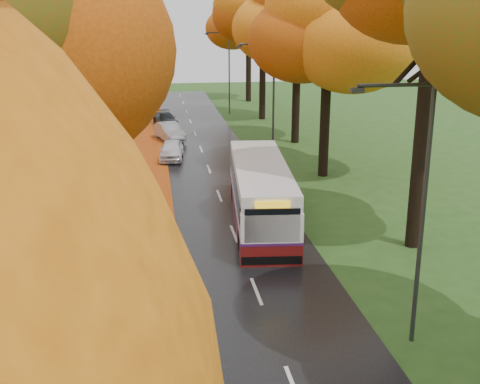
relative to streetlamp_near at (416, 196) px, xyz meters
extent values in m
cube|color=black|center=(-3.95, 17.00, -4.69)|extent=(6.50, 90.00, 0.04)
cube|color=silver|center=(-3.95, 17.00, -4.67)|extent=(0.12, 90.00, 0.01)
cube|color=#7D360B|center=(-12.95, 17.00, -4.70)|extent=(12.00, 90.00, 0.02)
cube|color=#D34E15|center=(-7.00, 17.00, -4.67)|extent=(0.90, 90.00, 0.01)
cylinder|color=black|center=(-10.85, -2.50, -0.43)|extent=(0.60, 0.60, 8.58)
cylinder|color=black|center=(-11.45, 8.50, -0.14)|extent=(0.60, 0.60, 9.15)
cylinder|color=black|center=(-10.85, 18.50, -0.71)|extent=(0.60, 0.60, 8.00)
ellipsoid|color=orange|center=(-10.85, 18.50, 4.29)|extent=(9.20, 9.20, 7.18)
cylinder|color=black|center=(-11.45, 30.50, -0.43)|extent=(0.60, 0.60, 8.58)
ellipsoid|color=orange|center=(-11.45, 30.50, 4.93)|extent=(8.00, 8.00, 6.24)
cylinder|color=black|center=(-10.85, 41.50, -0.14)|extent=(0.60, 0.60, 9.15)
ellipsoid|color=orange|center=(-10.85, 41.50, 5.58)|extent=(9.20, 9.20, 7.18)
cylinder|color=black|center=(-11.45, 51.50, -0.71)|extent=(0.60, 0.60, 8.00)
ellipsoid|color=orange|center=(-11.45, 51.50, 4.29)|extent=(8.00, 8.00, 6.24)
cylinder|color=black|center=(3.55, 7.50, -0.11)|extent=(0.60, 0.60, 9.22)
cylinder|color=black|center=(2.95, 19.50, -0.62)|extent=(0.60, 0.60, 8.19)
ellipsoid|color=#CC5B0F|center=(2.95, 19.50, 4.50)|extent=(9.20, 9.20, 7.18)
cylinder|color=black|center=(3.55, 29.50, -0.36)|extent=(0.60, 0.60, 8.70)
ellipsoid|color=#CC5B0F|center=(3.55, 29.50, 5.08)|extent=(8.20, 8.20, 6.40)
cylinder|color=black|center=(2.95, 40.50, -0.11)|extent=(0.60, 0.60, 9.22)
ellipsoid|color=#CC5B0F|center=(2.95, 40.50, 5.65)|extent=(9.20, 9.20, 7.18)
cylinder|color=black|center=(3.55, 52.50, -0.62)|extent=(0.60, 0.60, 8.19)
ellipsoid|color=#CC5B0F|center=(3.55, 52.50, 4.50)|extent=(8.20, 8.20, 6.40)
cube|color=black|center=(-7.65, 0.60, -4.45)|extent=(0.11, 0.11, 0.52)
cube|color=black|center=(-7.65, 3.20, -4.45)|extent=(0.11, 0.11, 0.52)
cube|color=black|center=(-7.65, 5.80, -4.45)|extent=(0.11, 0.11, 0.52)
cube|color=black|center=(-7.65, 8.40, -4.45)|extent=(0.11, 0.11, 0.52)
cylinder|color=#333538|center=(0.25, 0.00, -0.71)|extent=(0.14, 0.14, 8.00)
cylinder|color=#333538|center=(-0.85, 0.00, 3.19)|extent=(2.20, 0.11, 0.11)
cube|color=#333538|center=(-1.95, 0.00, 3.07)|extent=(0.35, 0.18, 0.14)
cylinder|color=#333538|center=(0.25, 22.00, -0.71)|extent=(0.14, 0.14, 8.00)
cylinder|color=#333538|center=(-0.85, 22.00, 3.19)|extent=(2.20, 0.11, 0.11)
cube|color=#333538|center=(-1.95, 22.00, 3.07)|extent=(0.35, 0.18, 0.14)
cylinder|color=#333538|center=(0.25, 44.00, -0.71)|extent=(0.14, 0.14, 8.00)
cylinder|color=#333538|center=(-0.85, 44.00, 3.19)|extent=(2.20, 0.11, 0.11)
cube|color=#333538|center=(-1.95, 44.00, 3.07)|extent=(0.35, 0.18, 0.14)
cube|color=#5C0F0E|center=(-2.46, 11.50, -4.23)|extent=(3.50, 11.13, 0.90)
cube|color=white|center=(-2.46, 11.50, -3.13)|extent=(3.50, 11.13, 1.29)
cube|color=white|center=(-2.46, 11.50, -2.14)|extent=(3.43, 10.90, 0.70)
cube|color=#41164F|center=(-2.46, 11.50, -3.73)|extent=(3.52, 11.15, 0.12)
cube|color=black|center=(-2.46, 11.50, -2.73)|extent=(3.45, 10.26, 0.85)
cube|color=black|center=(-2.97, 6.08, -2.93)|extent=(2.18, 0.26, 1.39)
cube|color=yellow|center=(-2.97, 6.08, -2.07)|extent=(1.37, 0.19, 0.28)
cube|color=black|center=(-2.96, 6.10, -4.39)|extent=(2.44, 0.35, 0.35)
cylinder|color=black|center=(-3.92, 7.90, -4.18)|extent=(0.37, 1.02, 0.99)
cylinder|color=black|center=(-1.69, 7.69, -4.18)|extent=(0.37, 1.02, 0.99)
cylinder|color=black|center=(-3.27, 14.87, -4.18)|extent=(0.37, 1.02, 0.99)
cylinder|color=black|center=(-1.03, 14.66, -4.18)|extent=(0.37, 1.02, 0.99)
imported|color=white|center=(-6.22, 25.05, -4.02)|extent=(1.93, 3.98, 1.31)
imported|color=gray|center=(-6.15, 31.59, -3.98)|extent=(2.53, 4.43, 1.38)
imported|color=black|center=(-6.30, 37.86, -4.07)|extent=(2.39, 4.38, 1.20)
camera|label=1|loc=(-7.44, -15.62, 5.08)|focal=45.00mm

